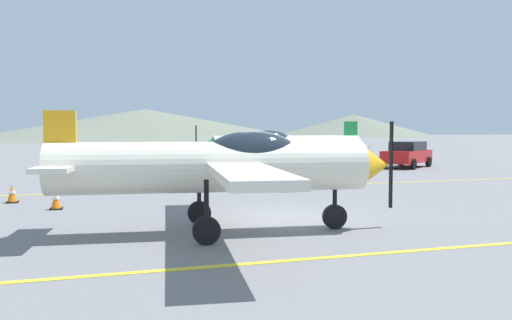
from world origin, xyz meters
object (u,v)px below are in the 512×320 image
at_px(airplane_mid, 281,147).
at_px(traffic_cone_front, 12,194).
at_px(airplane_near, 225,165).
at_px(traffic_cone_side, 56,200).
at_px(car_sedan, 407,154).

xyz_separation_m(airplane_mid, traffic_cone_front, (-10.78, -4.54, -1.26)).
height_order(airplane_near, traffic_cone_side, airplane_near).
xyz_separation_m(airplane_near, traffic_cone_side, (-4.01, 4.75, -1.26)).
relative_size(airplane_mid, car_sedan, 2.03).
height_order(airplane_near, airplane_mid, same).
bearing_deg(airplane_mid, car_sedan, 27.34).
xyz_separation_m(airplane_mid, traffic_cone_side, (-9.30, -6.39, -1.26)).
distance_m(airplane_near, traffic_cone_front, 8.68).
xyz_separation_m(traffic_cone_front, traffic_cone_side, (1.48, -1.85, 0.00)).
distance_m(airplane_mid, car_sedan, 11.47).
relative_size(airplane_near, traffic_cone_front, 15.61).
bearing_deg(traffic_cone_front, car_sedan, 25.06).
height_order(traffic_cone_front, traffic_cone_side, same).
bearing_deg(car_sedan, airplane_mid, -152.66).
xyz_separation_m(airplane_near, traffic_cone_front, (-5.49, 6.61, -1.26)).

